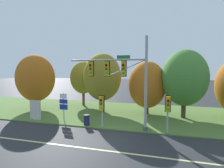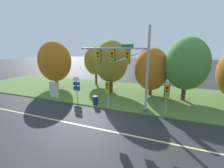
# 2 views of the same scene
# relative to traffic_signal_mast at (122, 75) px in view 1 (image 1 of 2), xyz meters

# --- Properties ---
(ground_plane) EXTENTS (160.00, 160.00, 0.00)m
(ground_plane) POSITION_rel_traffic_signal_mast_xyz_m (-1.14, -2.88, -4.62)
(ground_plane) COLOR #282B2D
(lane_stripe) EXTENTS (36.00, 0.16, 0.01)m
(lane_stripe) POSITION_rel_traffic_signal_mast_xyz_m (-1.14, -4.08, -4.62)
(lane_stripe) COLOR beige
(lane_stripe) RESTS_ON ground
(grass_verge) EXTENTS (48.00, 11.50, 0.10)m
(grass_verge) POSITION_rel_traffic_signal_mast_xyz_m (-1.14, 5.37, -4.57)
(grass_verge) COLOR #517533
(grass_verge) RESTS_ON ground
(traffic_signal_mast) EXTENTS (6.76, 0.49, 7.65)m
(traffic_signal_mast) POSITION_rel_traffic_signal_mast_xyz_m (0.00, 0.00, 0.00)
(traffic_signal_mast) COLOR #9EA0A5
(traffic_signal_mast) RESTS_ON grass_verge
(pedestrian_signal_near_kerb) EXTENTS (0.46, 0.55, 2.95)m
(pedestrian_signal_near_kerb) POSITION_rel_traffic_signal_mast_xyz_m (3.71, -0.06, -2.41)
(pedestrian_signal_near_kerb) COLOR #9EA0A5
(pedestrian_signal_near_kerb) RESTS_ON grass_verge
(pedestrian_signal_further_along) EXTENTS (0.46, 0.55, 2.77)m
(pedestrian_signal_further_along) POSITION_rel_traffic_signal_mast_xyz_m (-1.72, -0.21, -2.56)
(pedestrian_signal_further_along) COLOR #9EA0A5
(pedestrian_signal_further_along) RESTS_ON grass_verge
(route_sign_post) EXTENTS (0.86, 0.08, 2.70)m
(route_sign_post) POSITION_rel_traffic_signal_mast_xyz_m (-5.97, 0.82, -2.85)
(route_sign_post) COLOR slate
(route_sign_post) RESTS_ON grass_verge
(tree_nearest_road) EXTENTS (4.67, 4.67, 6.83)m
(tree_nearest_road) POSITION_rel_traffic_signal_mast_xyz_m (-11.96, 4.45, -0.63)
(tree_nearest_road) COLOR brown
(tree_nearest_road) RESTS_ON grass_verge
(tree_left_of_mast) EXTENTS (3.58, 3.58, 6.11)m
(tree_left_of_mast) POSITION_rel_traffic_signal_mast_xyz_m (-7.13, 8.08, -0.66)
(tree_left_of_mast) COLOR brown
(tree_left_of_mast) RESTS_ON grass_verge
(tree_behind_signpost) EXTENTS (4.35, 4.35, 6.84)m
(tree_behind_signpost) POSITION_rel_traffic_signal_mast_xyz_m (-3.33, 4.99, -0.42)
(tree_behind_signpost) COLOR #4C3823
(tree_behind_signpost) RESTS_ON grass_verge
(tree_mid_verge) EXTENTS (4.18, 4.18, 5.90)m
(tree_mid_verge) POSITION_rel_traffic_signal_mast_xyz_m (1.73, 5.65, -1.24)
(tree_mid_verge) COLOR #423021
(tree_mid_verge) RESTS_ON grass_verge
(tree_tall_centre) EXTENTS (4.59, 4.59, 7.01)m
(tree_tall_centre) POSITION_rel_traffic_signal_mast_xyz_m (5.51, 4.92, -0.40)
(tree_tall_centre) COLOR #423021
(tree_tall_centre) RESTS_ON grass_verge
(info_kiosk) EXTENTS (1.10, 0.24, 1.90)m
(info_kiosk) POSITION_rel_traffic_signal_mast_xyz_m (-8.91, 0.42, -3.58)
(info_kiosk) COLOR beige
(info_kiosk) RESTS_ON grass_verge
(trash_bin) EXTENTS (0.56, 0.56, 0.93)m
(trash_bin) POSITION_rel_traffic_signal_mast_xyz_m (-3.23, 0.06, -4.05)
(trash_bin) COLOR #191E4C
(trash_bin) RESTS_ON grass_verge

